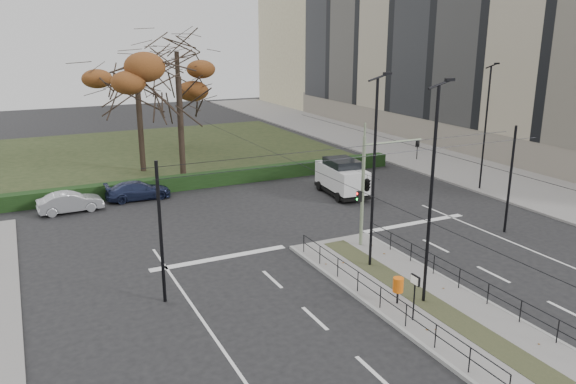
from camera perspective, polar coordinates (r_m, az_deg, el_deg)
name	(u,v)px	position (r m, az deg, el deg)	size (l,w,h in m)	color
ground	(384,277)	(26.30, 9.72, -8.50)	(140.00, 140.00, 0.00)	black
median_island	(419,298)	(24.50, 13.16, -10.43)	(4.40, 15.00, 0.14)	slate
sidewalk_east	(405,151)	(53.49, 11.79, 4.06)	(8.00, 90.00, 0.14)	slate
park	(122,155)	(53.03, -16.53, 3.61)	(38.00, 26.00, 0.10)	black
hedge	(156,185)	(40.10, -13.22, 0.66)	(38.00, 1.00, 1.00)	black
apartment_block	(480,36)	(60.46, 18.95, 14.75)	(13.09, 52.10, 21.64)	tan
median_railing	(422,279)	(24.05, 13.45, -8.58)	(4.14, 13.24, 0.92)	black
catenary	(367,196)	(26.36, 8.02, -0.43)	(20.00, 34.00, 6.00)	black
traffic_light	(368,182)	(28.70, 8.17, 1.00)	(3.88, 2.18, 5.70)	gray
litter_bin	(398,285)	(23.38, 11.13, -9.28)	(0.44, 0.44, 1.12)	black
info_panel	(415,285)	(21.95, 12.77, -9.23)	(0.11, 0.48, 1.85)	black
streetlamp_median_near	(431,194)	(22.50, 14.37, -0.21)	(0.75, 0.15, 9.00)	black
streetlamp_median_far	(374,172)	(25.69, 8.74, 2.05)	(0.75, 0.15, 8.96)	black
streetlamp_sidewalk	(486,126)	(41.06, 19.44, 6.31)	(0.72, 0.15, 8.67)	black
parked_car_second	(70,202)	(37.26, -21.25, -0.97)	(1.35, 3.86, 1.27)	#B4B6BC
parked_car_third	(138,190)	(38.69, -14.99, 0.16)	(1.72, 4.24, 1.23)	#1C2443
white_van	(342,176)	(38.44, 5.48, 1.59)	(2.49, 4.88, 2.50)	silver
rust_tree	(136,72)	(45.26, -15.15, 11.64)	(9.05, 9.05, 10.15)	black
bare_tree_center	(177,59)	(54.74, -11.22, 13.15)	(7.99, 7.99, 11.89)	black
bare_tree_near	(179,84)	(42.01, -11.06, 10.68)	(5.98, 5.98, 10.10)	black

